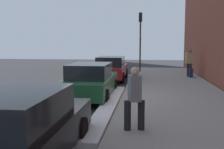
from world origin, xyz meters
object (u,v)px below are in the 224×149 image
parked_car_green (91,81)px  pedestrian_grey_coat (135,97)px  parked_car_black (17,131)px  rolling_suitcase (191,73)px  pedestrian_tan_coat (190,62)px  parked_car_red (111,68)px  traffic_light_pole (140,32)px

parked_car_green → pedestrian_grey_coat: size_ratio=2.91×
parked_car_black → rolling_suitcase: 14.64m
pedestrian_grey_coat → rolling_suitcase: (11.42, -3.21, -0.57)m
parked_car_black → pedestrian_tan_coat: 14.96m
parked_car_red → traffic_light_pole: 5.23m
pedestrian_grey_coat → traffic_light_pole: bearing=0.7°
pedestrian_tan_coat → parked_car_black: bearing=159.6°
parked_car_black → parked_car_red: (12.92, -0.12, 0.00)m
parked_car_green → parked_car_red: bearing=-1.2°
pedestrian_tan_coat → rolling_suitcase: bearing=-170.7°
parked_car_black → parked_car_green: 6.88m
parked_car_black → parked_car_green: (6.88, -0.00, 0.00)m
traffic_light_pole → rolling_suitcase: bearing=-136.1°
pedestrian_grey_coat → traffic_light_pole: 15.10m
pedestrian_grey_coat → pedestrian_tan_coat: pedestrian_tan_coat is taller
parked_car_green → parked_car_red: size_ratio=1.00×
pedestrian_tan_coat → parked_car_green: bearing=143.8°
pedestrian_tan_coat → traffic_light_pole: bearing=46.5°
parked_car_black → pedestrian_grey_coat: pedestrian_grey_coat is taller
pedestrian_tan_coat → pedestrian_grey_coat: bearing=165.0°
parked_car_red → parked_car_black: bearing=179.4°
parked_car_red → pedestrian_tan_coat: bearing=-77.8°
parked_car_green → traffic_light_pole: (10.29, -1.89, 2.47)m
parked_car_green → pedestrian_tan_coat: pedestrian_tan_coat is taller
parked_car_green → parked_car_red: 6.03m
parked_car_black → pedestrian_grey_coat: (2.24, -2.06, 0.26)m
pedestrian_tan_coat → parked_car_red: bearing=102.2°
pedestrian_grey_coat → parked_car_green: bearing=24.0°
parked_car_black → rolling_suitcase: parked_car_black is taller
parked_car_black → traffic_light_pole: size_ratio=1.02×
pedestrian_grey_coat → traffic_light_pole: (14.94, 0.18, 2.21)m
pedestrian_tan_coat → traffic_light_pole: traffic_light_pole is taller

